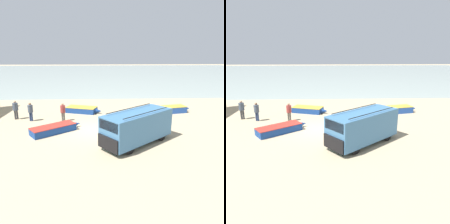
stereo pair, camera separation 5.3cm
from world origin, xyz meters
The scene contains 9 objects.
ground_plane centered at (0.00, 0.00, 0.00)m, with size 200.00×200.00×0.00m, color tan.
sea_water centered at (0.00, 52.00, 0.00)m, with size 120.00×80.00×0.01m, color #99A89E.
parked_van centered at (3.29, -2.93, 1.23)m, with size 5.37×4.86×2.37m.
fishing_rowboat_0 centered at (8.16, 4.88, 0.34)m, with size 4.12×1.98×0.67m.
fishing_rowboat_1 centered at (-1.13, 5.32, 0.30)m, with size 3.86×2.30×0.59m.
fishing_rowboat_2 centered at (-2.83, -0.51, 0.29)m, with size 3.89×3.24×0.58m.
fisherman_0 centered at (-5.61, 2.53, 1.04)m, with size 0.45×0.45×1.73m.
fisherman_1 centered at (-7.18, 3.16, 1.08)m, with size 0.48×0.48×1.81m.
fisherman_2 centered at (-2.66, 2.37, 1.02)m, with size 0.45×0.45×1.70m.
Camera 1 is at (0.91, -16.96, 6.10)m, focal length 35.00 mm.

